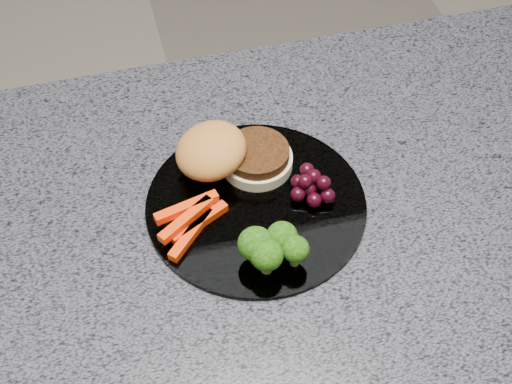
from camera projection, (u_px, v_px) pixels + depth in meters
island_cabinet at (285, 381)px, 1.20m from camera, size 1.20×0.60×0.86m
countertop at (297, 220)px, 0.85m from camera, size 1.20×0.60×0.04m
plate at (256, 204)px, 0.84m from camera, size 0.26×0.26×0.01m
burger at (228, 156)px, 0.86m from camera, size 0.14×0.10×0.05m
carrot_sticks at (190, 220)px, 0.81m from camera, size 0.09×0.08×0.02m
broccoli at (271, 246)px, 0.76m from camera, size 0.08×0.06×0.05m
grape_bunch at (312, 185)px, 0.84m from camera, size 0.05×0.05×0.03m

